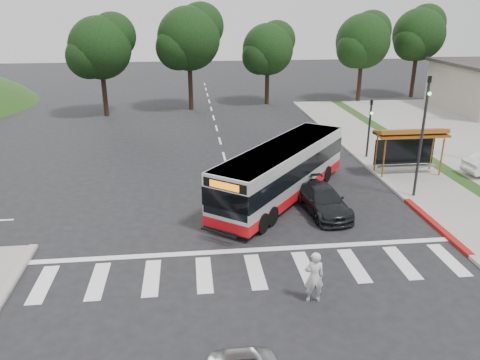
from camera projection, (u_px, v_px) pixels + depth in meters
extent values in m
plane|color=black|center=(241.00, 218.00, 22.92)|extent=(140.00, 140.00, 0.00)
cube|color=gray|center=(389.00, 159.00, 31.51)|extent=(4.00, 40.00, 0.12)
cube|color=#9E9991|center=(360.00, 160.00, 31.30)|extent=(0.30, 40.00, 0.15)
cube|color=maroon|center=(435.00, 225.00, 21.99)|extent=(0.32, 6.00, 0.15)
cube|color=silver|center=(255.00, 271.00, 18.27)|extent=(18.00, 2.60, 0.01)
cylinder|color=#985319|center=(384.00, 159.00, 27.53)|extent=(0.10, 0.10, 2.30)
cylinder|color=#985319|center=(442.00, 157.00, 27.91)|extent=(0.10, 0.10, 2.30)
cylinder|color=#985319|center=(376.00, 153.00, 28.64)|extent=(0.10, 0.10, 2.30)
cylinder|color=#985319|center=(432.00, 151.00, 29.03)|extent=(0.10, 0.10, 2.30)
cube|color=#985319|center=(411.00, 134.00, 27.82)|extent=(4.20, 1.60, 0.12)
cube|color=#985319|center=(411.00, 132.00, 27.82)|extent=(4.20, 1.32, 0.51)
cube|color=black|center=(404.00, 151.00, 28.82)|extent=(3.80, 0.06, 1.60)
cube|color=gray|center=(407.00, 166.00, 28.52)|extent=(3.60, 0.40, 0.08)
cylinder|color=black|center=(421.00, 139.00, 24.20)|extent=(0.14, 0.14, 6.50)
imported|color=black|center=(429.00, 86.00, 23.24)|extent=(0.16, 0.20, 1.00)
sphere|color=#19E533|center=(430.00, 94.00, 23.19)|extent=(0.18, 0.18, 0.18)
cylinder|color=black|center=(369.00, 130.00, 31.15)|extent=(0.14, 0.14, 4.00)
imported|color=black|center=(371.00, 107.00, 30.63)|extent=(0.16, 0.20, 1.00)
sphere|color=#19E533|center=(372.00, 113.00, 30.58)|extent=(0.18, 0.18, 0.18)
cylinder|color=black|center=(359.00, 80.00, 49.88)|extent=(0.44, 0.44, 4.40)
sphere|color=black|center=(363.00, 41.00, 48.48)|extent=(5.60, 5.60, 5.60)
sphere|color=black|center=(371.00, 31.00, 49.03)|extent=(4.20, 4.20, 4.20)
sphere|color=black|center=(356.00, 49.00, 47.97)|extent=(3.92, 3.92, 3.92)
cylinder|color=black|center=(414.00, 75.00, 52.44)|extent=(0.44, 0.44, 4.84)
sphere|color=black|center=(419.00, 35.00, 50.90)|extent=(5.60, 5.60, 5.60)
sphere|color=black|center=(426.00, 24.00, 51.42)|extent=(4.20, 4.20, 4.20)
sphere|color=black|center=(412.00, 42.00, 50.42)|extent=(3.92, 3.92, 3.92)
cylinder|color=black|center=(190.00, 85.00, 46.07)|extent=(0.44, 0.44, 4.84)
sphere|color=black|center=(189.00, 39.00, 44.53)|extent=(6.00, 6.00, 6.00)
sphere|color=black|center=(201.00, 26.00, 45.11)|extent=(4.50, 4.50, 4.50)
sphere|color=black|center=(178.00, 48.00, 43.99)|extent=(4.20, 4.20, 4.20)
cylinder|color=black|center=(267.00, 85.00, 48.93)|extent=(0.44, 0.44, 3.96)
sphere|color=black|center=(268.00, 49.00, 47.67)|extent=(5.20, 5.20, 5.20)
sphere|color=black|center=(277.00, 40.00, 48.20)|extent=(3.90, 3.90, 3.90)
sphere|color=black|center=(260.00, 56.00, 47.19)|extent=(3.64, 3.64, 3.64)
cylinder|color=black|center=(104.00, 92.00, 43.44)|extent=(0.44, 0.44, 4.40)
sphere|color=black|center=(100.00, 48.00, 42.04)|extent=(5.60, 5.60, 5.60)
sphere|color=black|center=(113.00, 36.00, 42.59)|extent=(4.20, 4.20, 4.20)
sphere|color=black|center=(88.00, 57.00, 41.53)|extent=(3.92, 3.92, 3.92)
imported|color=silver|center=(314.00, 277.00, 16.13)|extent=(0.70, 0.46, 1.92)
imported|color=black|center=(323.00, 200.00, 23.32)|extent=(2.34, 4.67, 1.30)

